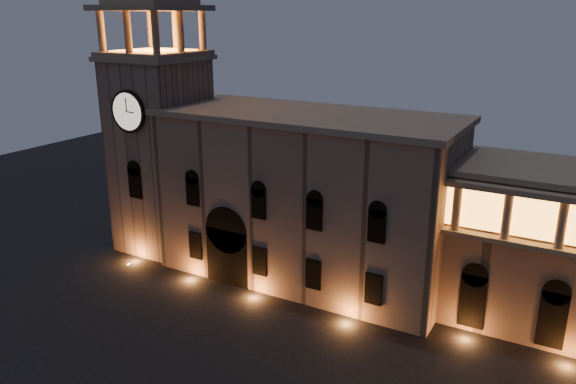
% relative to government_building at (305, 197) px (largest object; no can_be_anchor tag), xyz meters
% --- Properties ---
extents(government_building, '(30.80, 12.80, 17.60)m').
position_rel_government_building_xyz_m(government_building, '(0.00, 0.00, 0.00)').
color(government_building, '#826755').
rests_on(government_building, ground).
extents(clock_tower, '(9.80, 9.80, 32.40)m').
position_rel_government_building_xyz_m(clock_tower, '(-18.42, -0.95, 3.73)').
color(clock_tower, '#826755').
rests_on(clock_tower, ground).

